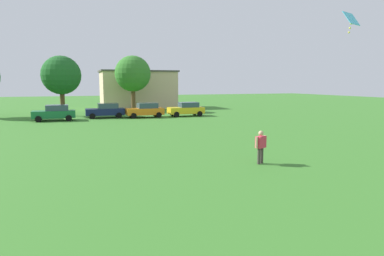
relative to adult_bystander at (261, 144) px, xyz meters
The scene contains 10 objects.
ground_plane 16.95m from the adult_bystander, 114.86° to the left, with size 160.00×160.00×0.00m, color #387528.
adult_bystander is the anchor object (origin of this frame).
kite 7.87m from the adult_bystander, ahead, with size 1.16×0.82×1.08m.
parked_car_green_0 26.31m from the adult_bystander, 113.30° to the left, with size 4.30×2.02×1.68m.
parked_car_navy_1 25.91m from the adult_bystander, 101.13° to the left, with size 4.30×2.02×1.68m.
parked_car_orange_2 24.33m from the adult_bystander, 91.40° to the left, with size 4.30×2.02×1.68m.
parked_car_yellow_3 24.58m from the adult_bystander, 79.61° to the left, with size 4.30×2.02×1.68m.
tree_right 31.43m from the adult_bystander, 108.11° to the left, with size 4.66×4.66×7.27m.
tree_far_right 33.46m from the adult_bystander, 90.72° to the left, with size 5.00×5.00×7.79m.
house_left 39.77m from the adult_bystander, 87.80° to the left, with size 11.92×6.83×5.95m.
Camera 1 is at (-1.63, 0.50, 3.99)m, focal length 31.30 mm.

